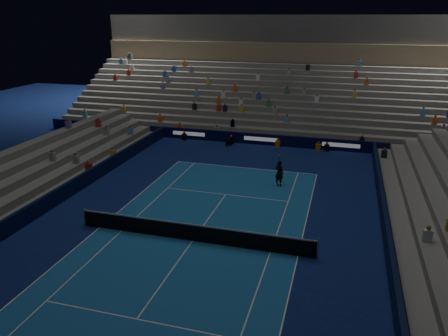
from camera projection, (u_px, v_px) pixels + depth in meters
name	position (u px, v px, depth m)	size (l,w,h in m)	color
ground	(193.00, 241.00, 22.50)	(90.00, 90.00, 0.00)	#0E1C54
court_surface	(193.00, 241.00, 22.50)	(10.97, 23.77, 0.01)	#1B5B99
sponsor_barrier_far	(262.00, 139.00, 39.10)	(44.00, 0.25, 1.00)	black
sponsor_barrier_east	(390.00, 260.00, 19.83)	(0.25, 37.00, 1.00)	black
sponsor_barrier_west	(34.00, 211.00, 24.83)	(0.25, 37.00, 1.00)	black
grandstand_main	(279.00, 91.00, 46.65)	(44.00, 15.20, 11.20)	slate
tennis_net	(192.00, 232.00, 22.33)	(12.90, 0.10, 1.10)	#B2B2B7
tennis_player	(279.00, 173.00, 29.56)	(0.66, 0.43, 1.82)	black
broadcast_camera	(229.00, 142.00, 39.01)	(0.47, 0.92, 0.62)	black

